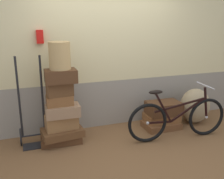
# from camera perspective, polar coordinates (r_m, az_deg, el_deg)

# --- Properties ---
(ground) EXTENTS (9.54, 5.20, 0.06)m
(ground) POSITION_cam_1_polar(r_m,az_deg,el_deg) (4.07, 2.98, -12.14)
(ground) COLOR brown
(station_building) EXTENTS (7.54, 0.74, 2.78)m
(station_building) POSITION_cam_1_polar(r_m,az_deg,el_deg) (4.43, -0.87, 9.48)
(station_building) COLOR gray
(station_building) RESTS_ON ground
(suitcase_0) EXTENTS (0.63, 0.40, 0.12)m
(suitcase_0) POSITION_cam_1_polar(r_m,az_deg,el_deg) (4.12, -11.33, -10.71)
(suitcase_0) COLOR #4C2D19
(suitcase_0) RESTS_ON ground
(suitcase_1) EXTENTS (0.65, 0.45, 0.11)m
(suitcase_1) POSITION_cam_1_polar(r_m,az_deg,el_deg) (4.04, -11.03, -9.42)
(suitcase_1) COLOR brown
(suitcase_1) RESTS_ON suitcase_0
(suitcase_2) EXTENTS (0.50, 0.33, 0.21)m
(suitcase_2) POSITION_cam_1_polar(r_m,az_deg,el_deg) (4.01, -11.25, -7.06)
(suitcase_2) COLOR olive
(suitcase_2) RESTS_ON suitcase_1
(suitcase_3) EXTENTS (0.51, 0.31, 0.17)m
(suitcase_3) POSITION_cam_1_polar(r_m,az_deg,el_deg) (3.90, -11.00, -4.68)
(suitcase_3) COLOR #937051
(suitcase_3) RESTS_ON suitcase_2
(suitcase_4) EXTENTS (0.38, 0.23, 0.15)m
(suitcase_4) POSITION_cam_1_polar(r_m,az_deg,el_deg) (3.87, -11.64, -2.39)
(suitcase_4) COLOR brown
(suitcase_4) RESTS_ON suitcase_3
(suitcase_5) EXTENTS (0.39, 0.24, 0.21)m
(suitcase_5) POSITION_cam_1_polar(r_m,az_deg,el_deg) (3.81, -11.64, 0.14)
(suitcase_5) COLOR brown
(suitcase_5) RESTS_ON suitcase_4
(suitcase_6) EXTENTS (0.45, 0.31, 0.19)m
(suitcase_6) POSITION_cam_1_polar(r_m,az_deg,el_deg) (3.74, -11.41, 2.98)
(suitcase_6) COLOR #4C2D19
(suitcase_6) RESTS_ON suitcase_5
(suitcase_7) EXTENTS (0.61, 0.41, 0.11)m
(suitcase_7) POSITION_cam_1_polar(r_m,az_deg,el_deg) (4.61, 10.95, -7.76)
(suitcase_7) COLOR brown
(suitcase_7) RESTS_ON ground
(suitcase_8) EXTENTS (0.62, 0.44, 0.13)m
(suitcase_8) POSITION_cam_1_polar(r_m,az_deg,el_deg) (4.61, 11.00, -6.13)
(suitcase_8) COLOR brown
(suitcase_8) RESTS_ON suitcase_7
(suitcase_9) EXTENTS (0.60, 0.41, 0.22)m
(suitcase_9) POSITION_cam_1_polar(r_m,az_deg,el_deg) (4.54, 11.48, -4.11)
(suitcase_9) COLOR #4C2D19
(suitcase_9) RESTS_ON suitcase_8
(wicker_basket) EXTENTS (0.31, 0.31, 0.39)m
(wicker_basket) POSITION_cam_1_polar(r_m,az_deg,el_deg) (3.72, -11.65, 7.44)
(wicker_basket) COLOR tan
(wicker_basket) RESTS_ON suitcase_6
(luggage_trolley) EXTENTS (0.41, 0.35, 1.36)m
(luggage_trolley) POSITION_cam_1_polar(r_m,az_deg,el_deg) (4.05, -17.24, -7.31)
(luggage_trolley) COLOR black
(luggage_trolley) RESTS_ON ground
(burlap_sack) EXTENTS (0.56, 0.48, 0.64)m
(burlap_sack) POSITION_cam_1_polar(r_m,az_deg,el_deg) (4.92, 18.07, -3.48)
(burlap_sack) COLOR #9E8966
(burlap_sack) RESTS_ON ground
(bicycle) EXTENTS (1.65, 0.46, 0.86)m
(bicycle) POSITION_cam_1_polar(r_m,az_deg,el_deg) (4.17, 14.48, -6.29)
(bicycle) COLOR black
(bicycle) RESTS_ON ground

